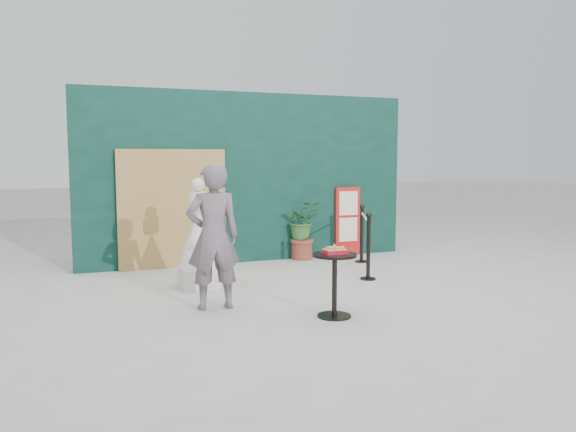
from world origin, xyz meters
name	(u,v)px	position (x,y,z in m)	size (l,w,h in m)	color
ground	(322,301)	(0.00, 0.00, 0.00)	(60.00, 60.00, 0.00)	#ADAAA5
back_wall	(248,178)	(0.00, 3.15, 1.50)	(6.00, 0.30, 3.00)	black
bamboo_fence	(173,209)	(-1.40, 2.94, 1.00)	(1.80, 0.08, 2.00)	tan
woman	(213,236)	(-1.38, 0.18, 0.90)	(0.66, 0.43, 1.80)	slate
menu_board	(347,221)	(1.90, 2.95, 0.65)	(0.50, 0.07, 1.30)	red
statue	(199,243)	(-1.30, 1.37, 0.64)	(0.61, 0.61, 1.57)	silver
cafe_table	(335,275)	(-0.16, -0.69, 0.50)	(0.52, 0.52, 0.75)	black
food_basket	(335,251)	(-0.15, -0.69, 0.79)	(0.26, 0.19, 0.11)	#B51327
planter	(302,226)	(0.93, 2.90, 0.62)	(0.63, 0.54, 1.07)	brown
stanchion_barrier	(365,241)	(1.52, 1.59, 0.49)	(0.84, 1.54, 1.03)	black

